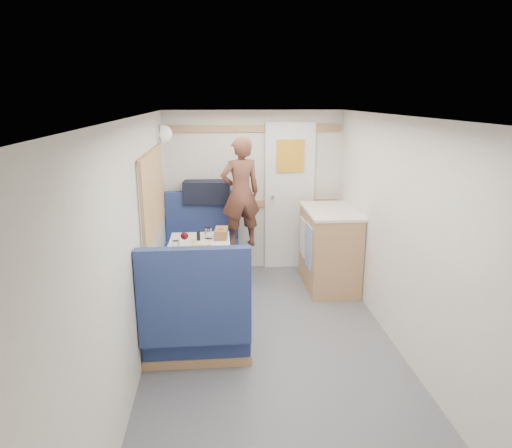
{
  "coord_description": "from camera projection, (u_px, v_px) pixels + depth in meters",
  "views": [
    {
      "loc": [
        -0.45,
        -3.36,
        2.14
      ],
      "look_at": [
        -0.09,
        0.9,
        0.95
      ],
      "focal_mm": 32.0,
      "sensor_mm": 36.0,
      "label": 1
    }
  ],
  "objects": [
    {
      "name": "floor",
      "position": [
        275.0,
        361.0,
        3.84
      ],
      "size": [
        4.5,
        4.5,
        0.0
      ],
      "primitive_type": "plane",
      "color": "#515156",
      "rests_on": "ground"
    },
    {
      "name": "ceiling",
      "position": [
        279.0,
        118.0,
        3.31
      ],
      "size": [
        4.5,
        4.5,
        0.0
      ],
      "primitive_type": "plane",
      "rotation": [
        3.14,
        0.0,
        0.0
      ],
      "color": "silver",
      "rests_on": "wall_back"
    },
    {
      "name": "wall_back",
      "position": [
        254.0,
        192.0,
        5.73
      ],
      "size": [
        2.2,
        0.02,
        2.0
      ],
      "primitive_type": "cube",
      "color": "silver",
      "rests_on": "floor"
    },
    {
      "name": "wall_left",
      "position": [
        134.0,
        253.0,
        3.48
      ],
      "size": [
        0.02,
        4.5,
        2.0
      ],
      "primitive_type": "cube",
      "color": "silver",
      "rests_on": "floor"
    },
    {
      "name": "wall_right",
      "position": [
        412.0,
        245.0,
        3.66
      ],
      "size": [
        0.02,
        4.5,
        2.0
      ],
      "primitive_type": "cube",
      "color": "silver",
      "rests_on": "floor"
    },
    {
      "name": "oak_trim_low",
      "position": [
        254.0,
        204.0,
        5.75
      ],
      "size": [
        2.15,
        0.02,
        0.08
      ],
      "primitive_type": "cube",
      "color": "#AC7F4D",
      "rests_on": "wall_back"
    },
    {
      "name": "oak_trim_high",
      "position": [
        254.0,
        129.0,
        5.5
      ],
      "size": [
        2.15,
        0.02,
        0.08
      ],
      "primitive_type": "cube",
      "color": "#AC7F4D",
      "rests_on": "wall_back"
    },
    {
      "name": "side_window",
      "position": [
        152.0,
        194.0,
        4.38
      ],
      "size": [
        0.04,
        1.3,
        0.72
      ],
      "primitive_type": "cube",
      "color": "#AEC0A3",
      "rests_on": "wall_left"
    },
    {
      "name": "rear_door",
      "position": [
        289.0,
        194.0,
        5.75
      ],
      "size": [
        0.62,
        0.12,
        1.86
      ],
      "color": "white",
      "rests_on": "wall_back"
    },
    {
      "name": "dinette_table",
      "position": [
        200.0,
        260.0,
        4.6
      ],
      "size": [
        0.62,
        0.92,
        0.72
      ],
      "color": "white",
      "rests_on": "floor"
    },
    {
      "name": "bench_far",
      "position": [
        203.0,
        256.0,
        5.5
      ],
      "size": [
        0.9,
        0.59,
        1.05
      ],
      "color": "navy",
      "rests_on": "floor"
    },
    {
      "name": "bench_near",
      "position": [
        197.0,
        324.0,
        3.84
      ],
      "size": [
        0.9,
        0.59,
        1.05
      ],
      "color": "navy",
      "rests_on": "floor"
    },
    {
      "name": "ledge",
      "position": [
        202.0,
        204.0,
        5.59
      ],
      "size": [
        0.9,
        0.14,
        0.04
      ],
      "primitive_type": "cube",
      "color": "#AC7F4D",
      "rests_on": "bench_far"
    },
    {
      "name": "dome_light",
      "position": [
        163.0,
        134.0,
        5.06
      ],
      "size": [
        0.2,
        0.2,
        0.2
      ],
      "primitive_type": "sphere",
      "color": "white",
      "rests_on": "wall_left"
    },
    {
      "name": "galley_counter",
      "position": [
        329.0,
        248.0,
        5.27
      ],
      "size": [
        0.57,
        0.92,
        0.92
      ],
      "color": "#AC7F4D",
      "rests_on": "floor"
    },
    {
      "name": "person",
      "position": [
        241.0,
        193.0,
        5.23
      ],
      "size": [
        0.53,
        0.42,
        1.28
      ],
      "primitive_type": "imported",
      "rotation": [
        0.0,
        0.0,
        3.42
      ],
      "color": "brown",
      "rests_on": "bench_far"
    },
    {
      "name": "duffel_bag",
      "position": [
        207.0,
        192.0,
        5.55
      ],
      "size": [
        0.58,
        0.31,
        0.27
      ],
      "primitive_type": "cube",
      "rotation": [
        0.0,
        0.0,
        -0.08
      ],
      "color": "black",
      "rests_on": "ledge"
    },
    {
      "name": "tray",
      "position": [
        216.0,
        253.0,
        4.31
      ],
      "size": [
        0.28,
        0.34,
        0.02
      ],
      "primitive_type": "cube",
      "rotation": [
        0.0,
        0.0,
        -0.12
      ],
      "color": "white",
      "rests_on": "dinette_table"
    },
    {
      "name": "orange_fruit",
      "position": [
        209.0,
        248.0,
        4.32
      ],
      "size": [
        0.07,
        0.07,
        0.07
      ],
      "primitive_type": "sphere",
      "color": "#ED4F0A",
      "rests_on": "tray"
    },
    {
      "name": "cheese_block",
      "position": [
        198.0,
        245.0,
        4.43
      ],
      "size": [
        0.13,
        0.1,
        0.04
      ],
      "primitive_type": "cube",
      "rotation": [
        0.0,
        0.0,
        0.41
      ],
      "color": "#DFD680",
      "rests_on": "tray"
    },
    {
      "name": "wine_glass",
      "position": [
        184.0,
        237.0,
        4.41
      ],
      "size": [
        0.08,
        0.08,
        0.17
      ],
      "color": "white",
      "rests_on": "dinette_table"
    },
    {
      "name": "tumbler_left",
      "position": [
        176.0,
        246.0,
        4.34
      ],
      "size": [
        0.07,
        0.07,
        0.11
      ],
      "primitive_type": "cylinder",
      "color": "silver",
      "rests_on": "dinette_table"
    },
    {
      "name": "tumbler_right",
      "position": [
        208.0,
        233.0,
        4.76
      ],
      "size": [
        0.07,
        0.07,
        0.12
      ],
      "primitive_type": "cylinder",
      "color": "white",
      "rests_on": "dinette_table"
    },
    {
      "name": "beer_glass",
      "position": [
        221.0,
        234.0,
        4.75
      ],
      "size": [
        0.06,
        0.06,
        0.1
      ],
      "primitive_type": "cylinder",
      "color": "#8D4B14",
      "rests_on": "dinette_table"
    },
    {
      "name": "pepper_grinder",
      "position": [
        198.0,
        236.0,
        4.7
      ],
      "size": [
        0.04,
        0.04,
        0.1
      ],
      "primitive_type": "cylinder",
      "color": "black",
      "rests_on": "dinette_table"
    },
    {
      "name": "salt_grinder",
      "position": [
        194.0,
        242.0,
        4.52
      ],
      "size": [
        0.03,
        0.03,
        0.08
      ],
      "primitive_type": "cylinder",
      "color": "white",
      "rests_on": "dinette_table"
    },
    {
      "name": "bread_loaf",
      "position": [
        221.0,
        233.0,
        4.79
      ],
      "size": [
        0.15,
        0.25,
        0.1
      ],
      "primitive_type": "cube",
      "rotation": [
        0.0,
        0.0,
        -0.09
      ],
      "color": "brown",
      "rests_on": "dinette_table"
    }
  ]
}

